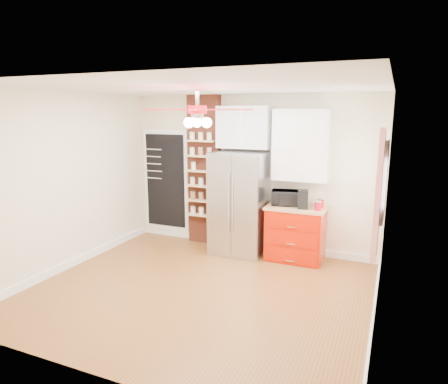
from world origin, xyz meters
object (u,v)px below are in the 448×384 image
at_px(ceiling_fan, 197,110).
at_px(coffee_maker, 303,199).
at_px(toaster_oven, 285,198).
at_px(red_cabinet, 295,233).
at_px(canister_left, 318,206).
at_px(pantry_jar_oats, 194,166).
at_px(fridge, 239,203).

bearing_deg(ceiling_fan, coffee_maker, 56.62).
relative_size(toaster_oven, coffee_maker, 1.50).
bearing_deg(red_cabinet, canister_left, -18.79).
bearing_deg(canister_left, pantry_jar_oats, 174.27).
bearing_deg(coffee_maker, canister_left, -16.90).
relative_size(ceiling_fan, coffee_maker, 4.74).
relative_size(fridge, canister_left, 13.12).
bearing_deg(canister_left, red_cabinet, 161.21).
distance_m(fridge, toaster_oven, 0.79).
bearing_deg(toaster_oven, fridge, 172.51).
height_order(coffee_maker, canister_left, coffee_maker).
distance_m(fridge, canister_left, 1.34).
distance_m(fridge, pantry_jar_oats, 1.12).
distance_m(fridge, red_cabinet, 1.06).
relative_size(red_cabinet, coffee_maker, 3.18).
bearing_deg(toaster_oven, red_cabinet, -18.64).
bearing_deg(toaster_oven, pantry_jar_oats, 164.53).
height_order(toaster_oven, coffee_maker, coffee_maker).
distance_m(fridge, coffee_maker, 1.11).
xyz_separation_m(canister_left, pantry_jar_oats, (-2.29, 0.23, 0.47)).
bearing_deg(ceiling_fan, red_cabinet, 61.29).
bearing_deg(canister_left, fridge, 176.82).
height_order(red_cabinet, coffee_maker, coffee_maker).
relative_size(fridge, red_cabinet, 1.86).
bearing_deg(pantry_jar_oats, canister_left, -5.73).
relative_size(fridge, coffee_maker, 5.92).
height_order(ceiling_fan, coffee_maker, ceiling_fan).
xyz_separation_m(fridge, coffee_maker, (1.09, -0.05, 0.17)).
height_order(fridge, coffee_maker, fridge).
bearing_deg(ceiling_fan, canister_left, 50.44).
height_order(canister_left, pantry_jar_oats, pantry_jar_oats).
relative_size(ceiling_fan, pantry_jar_oats, 10.29).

